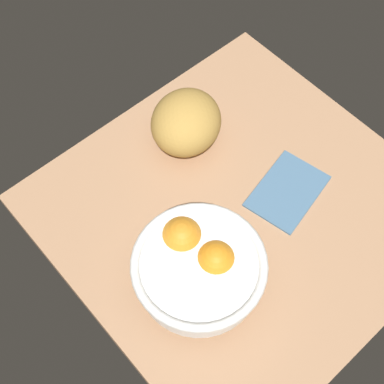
{
  "coord_description": "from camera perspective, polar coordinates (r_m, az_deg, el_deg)",
  "views": [
    {
      "loc": [
        39.83,
        31.12,
        92.79
      ],
      "look_at": [
        6.55,
        -6.62,
        5.0
      ],
      "focal_mm": 50.59,
      "sensor_mm": 36.0,
      "label": 1
    }
  ],
  "objects": [
    {
      "name": "napkin_folded",
      "position": [
        1.08,
        10.05,
        0.17
      ],
      "size": [
        17.85,
        14.08,
        0.98
      ],
      "primitive_type": "cube",
      "rotation": [
        0.0,
        0.0,
        0.22
      ],
      "color": "#476C8C",
      "rests_on": "ground"
    },
    {
      "name": "bread_loaf",
      "position": [
        1.1,
        -0.63,
        7.36
      ],
      "size": [
        20.57,
        19.89,
        10.84
      ],
      "primitive_type": "ellipsoid",
      "rotation": [
        0.0,
        0.0,
        3.64
      ],
      "color": "#B78A3E",
      "rests_on": "ground"
    },
    {
      "name": "fruit_bowl",
      "position": [
        0.93,
        0.72,
        -7.85
      ],
      "size": [
        23.19,
        23.19,
        10.93
      ],
      "color": "white",
      "rests_on": "ground"
    },
    {
      "name": "ground_plane",
      "position": [
        1.07,
        4.98,
        -2.03
      ],
      "size": [
        68.02,
        66.69,
        3.0
      ],
      "primitive_type": "cube",
      "color": "#AB7E5A"
    }
  ]
}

